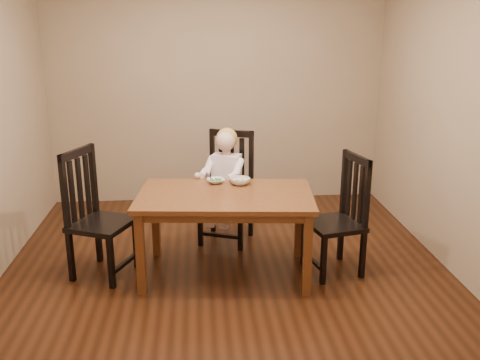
{
  "coord_description": "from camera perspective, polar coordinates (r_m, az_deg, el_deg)",
  "views": [
    {
      "loc": [
        -0.24,
        -4.44,
        2.17
      ],
      "look_at": [
        0.14,
        0.25,
        0.76
      ],
      "focal_mm": 40.0,
      "sensor_mm": 36.0,
      "label": 1
    }
  ],
  "objects": [
    {
      "name": "chair_left",
      "position": [
        4.81,
        -15.1,
        -3.74
      ],
      "size": [
        0.62,
        0.63,
        1.13
      ],
      "rotation": [
        0.0,
        0.0,
        -1.98
      ],
      "color": "black",
      "rests_on": "room"
    },
    {
      "name": "dining_table",
      "position": [
        4.6,
        -1.58,
        -2.48
      ],
      "size": [
        1.57,
        1.03,
        0.75
      ],
      "rotation": [
        0.0,
        0.0,
        -0.09
      ],
      "color": "#502212",
      "rests_on": "room"
    },
    {
      "name": "room",
      "position": [
        4.52,
        -1.54,
        6.24
      ],
      "size": [
        4.01,
        4.01,
        2.71
      ],
      "color": "#3C1C0C",
      "rests_on": "ground"
    },
    {
      "name": "toddler",
      "position": [
        5.29,
        -1.52,
        0.52
      ],
      "size": [
        0.5,
        0.55,
        0.63
      ],
      "primitive_type": null,
      "rotation": [
        0.0,
        0.0,
        2.78
      ],
      "color": "silver",
      "rests_on": "chair_child"
    },
    {
      "name": "chair_right",
      "position": [
        4.78,
        10.59,
        -3.92
      ],
      "size": [
        0.53,
        0.55,
        1.06
      ],
      "rotation": [
        0.0,
        0.0,
        1.8
      ],
      "color": "black",
      "rests_on": "room"
    },
    {
      "name": "bowl_peas",
      "position": [
        4.87,
        -2.6,
        -0.1
      ],
      "size": [
        0.19,
        0.19,
        0.04
      ],
      "primitive_type": "imported",
      "rotation": [
        0.0,
        0.0,
        0.24
      ],
      "color": "silver",
      "rests_on": "dining_table"
    },
    {
      "name": "bowl_veg",
      "position": [
        4.82,
        -0.0,
        -0.13
      ],
      "size": [
        0.23,
        0.23,
        0.06
      ],
      "primitive_type": "imported",
      "rotation": [
        0.0,
        0.0,
        0.32
      ],
      "color": "silver",
      "rests_on": "dining_table"
    },
    {
      "name": "fork",
      "position": [
        4.84,
        -3.09,
        0.12
      ],
      "size": [
        0.07,
        0.1,
        0.04
      ],
      "rotation": [
        0.0,
        0.0,
        0.61
      ],
      "color": "silver",
      "rests_on": "bowl_peas"
    },
    {
      "name": "chair_child",
      "position": [
        5.39,
        -1.32,
        -0.98
      ],
      "size": [
        0.61,
        0.6,
        1.11
      ],
      "rotation": [
        0.0,
        0.0,
        2.78
      ],
      "color": "black",
      "rests_on": "room"
    }
  ]
}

